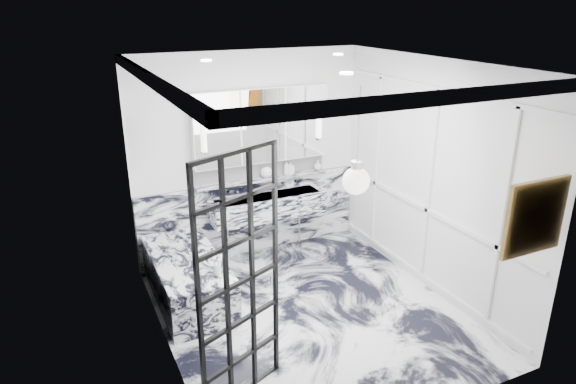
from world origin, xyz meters
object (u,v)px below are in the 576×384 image
trough_sink (268,206)px  crittall_door (240,283)px  mirror_cabinet (262,125)px  bathtub (188,278)px

trough_sink → crittall_door: bearing=-117.9°
crittall_door → mirror_cabinet: mirror_cabinet is taller
crittall_door → bathtub: bearing=68.0°
trough_sink → mirror_cabinet: size_ratio=0.84×
mirror_cabinet → bathtub: bearing=-147.9°
bathtub → mirror_cabinet: bearing=32.1°
crittall_door → trough_sink: bearing=38.9°
crittall_door → mirror_cabinet: bearing=40.4°
mirror_cabinet → bathtub: (-1.32, -0.83, -1.54)m
bathtub → trough_sink: bearing=26.5°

